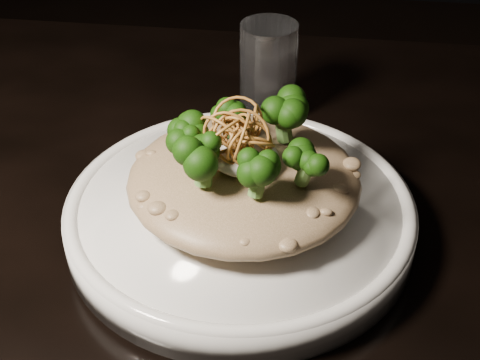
% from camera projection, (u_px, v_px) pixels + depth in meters
% --- Properties ---
extents(table, '(1.10, 0.80, 0.75)m').
position_uv_depth(table, '(180.00, 272.00, 0.67)').
color(table, black).
rests_on(table, ground).
extents(plate, '(0.31, 0.31, 0.03)m').
position_uv_depth(plate, '(240.00, 216.00, 0.59)').
color(plate, silver).
rests_on(plate, table).
extents(risotto, '(0.20, 0.20, 0.04)m').
position_uv_depth(risotto, '(244.00, 179.00, 0.57)').
color(risotto, brown).
rests_on(risotto, plate).
extents(broccoli, '(0.15, 0.15, 0.05)m').
position_uv_depth(broccoli, '(244.00, 137.00, 0.53)').
color(broccoli, black).
rests_on(broccoli, risotto).
extents(cheese, '(0.06, 0.06, 0.02)m').
position_uv_depth(cheese, '(245.00, 156.00, 0.55)').
color(cheese, silver).
rests_on(cheese, risotto).
extents(shallots, '(0.06, 0.06, 0.04)m').
position_uv_depth(shallots, '(238.00, 125.00, 0.53)').
color(shallots, brown).
rests_on(shallots, cheese).
extents(drinking_glass, '(0.08, 0.08, 0.11)m').
position_uv_depth(drinking_glass, '(268.00, 72.00, 0.73)').
color(drinking_glass, white).
rests_on(drinking_glass, table).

